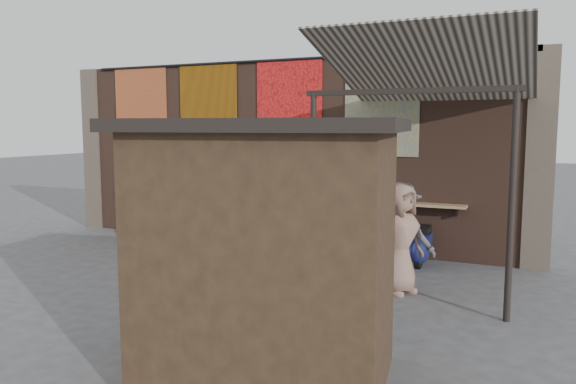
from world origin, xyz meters
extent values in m
plane|color=#474749|center=(0.00, 0.00, 0.00)|extent=(70.00, 70.00, 0.00)
cube|color=brown|center=(0.00, 2.70, 2.00)|extent=(10.00, 0.40, 4.00)
cube|color=#4C4238|center=(-5.20, 2.70, 2.00)|extent=(0.50, 0.50, 4.00)
cube|color=#4C4238|center=(5.20, 2.70, 2.00)|extent=(0.50, 0.50, 4.00)
cube|color=#9E7A51|center=(0.00, 2.33, 1.10)|extent=(8.00, 0.32, 0.05)
cube|color=white|center=(0.04, 2.30, 1.25)|extent=(0.62, 0.32, 0.24)
cube|color=maroon|center=(-3.60, 2.48, 3.00)|extent=(1.50, 0.02, 2.00)
cube|color=#C56F0B|center=(-1.70, 2.48, 3.00)|extent=(1.50, 0.02, 2.00)
cube|color=red|center=(0.30, 2.48, 3.00)|extent=(1.50, 0.02, 2.00)
cube|color=#2A629B|center=(2.30, 2.48, 3.00)|extent=(1.50, 0.02, 2.00)
cylinder|color=black|center=(0.00, 2.47, 3.98)|extent=(9.50, 0.06, 0.06)
imported|color=#82A3BD|center=(-1.81, 1.87, 0.87)|extent=(0.68, 0.49, 1.75)
imported|color=#30262A|center=(-0.92, 2.00, 0.76)|extent=(0.87, 0.76, 1.52)
imported|color=black|center=(2.56, -0.26, 0.94)|extent=(1.17, 1.00, 1.88)
imported|color=#525256|center=(3.23, 0.36, 0.85)|extent=(1.12, 0.66, 1.71)
imported|color=#977360|center=(3.28, 0.07, 0.86)|extent=(0.88, 1.00, 1.72)
cube|color=black|center=(2.77, -3.44, 1.27)|extent=(2.60, 2.11, 2.55)
cube|color=black|center=(2.77, -3.44, 2.61)|extent=(2.92, 2.41, 0.12)
cube|color=gold|center=(2.63, -2.54, 1.85)|extent=(1.19, 0.22, 0.50)
cube|color=#473321|center=(2.63, -2.54, 0.93)|extent=(1.95, 0.40, 0.06)
cube|color=beige|center=(3.50, 0.90, 3.55)|extent=(3.20, 3.28, 0.97)
cube|color=#33261C|center=(3.50, 2.49, 3.95)|extent=(3.30, 0.08, 0.12)
cube|color=black|center=(3.50, -0.60, 3.08)|extent=(3.00, 0.08, 0.08)
cylinder|color=black|center=(2.10, -0.60, 1.55)|extent=(0.09, 0.09, 3.10)
cylinder|color=black|center=(4.90, -0.60, 1.55)|extent=(0.09, 0.09, 3.10)
camera|label=1|loc=(5.24, -8.42, 2.61)|focal=35.00mm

